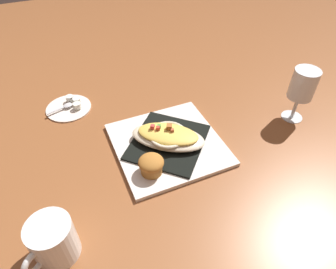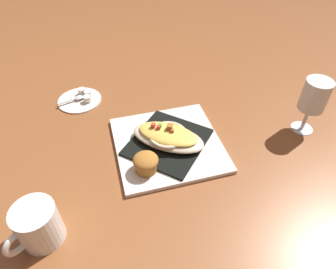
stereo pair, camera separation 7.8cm
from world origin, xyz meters
The scene contains 12 objects.
ground_plane centered at (0.00, 0.00, 0.00)m, with size 2.60×2.60×0.00m, color brown.
square_plate centered at (0.00, 0.00, 0.01)m, with size 0.28×0.28×0.01m, color white.
folded_napkin centered at (0.00, 0.00, 0.01)m, with size 0.18×0.20×0.01m, color black.
gratin_dish centered at (0.00, 0.00, 0.04)m, with size 0.20×0.22×0.05m.
muffin centered at (0.08, -0.07, 0.04)m, with size 0.06×0.06×0.05m.
coffee_mug centered at (0.19, -0.31, 0.04)m, with size 0.10×0.10×0.09m.
stemmed_glass centered at (0.03, 0.39, 0.11)m, with size 0.07×0.07×0.16m.
creamer_saucer centered at (-0.27, -0.22, 0.00)m, with size 0.14×0.14×0.01m, color white.
spoon centered at (-0.26, -0.23, 0.01)m, with size 0.04×0.08×0.01m.
creamer_cup_0 centered at (-0.25, -0.20, 0.02)m, with size 0.02×0.02×0.02m, color white.
creamer_cup_1 centered at (-0.28, -0.19, 0.02)m, with size 0.02×0.02×0.02m, color white.
creamer_cup_2 centered at (-0.29, -0.21, 0.02)m, with size 0.02×0.02×0.02m, color silver.
Camera 1 is at (0.53, -0.22, 0.58)m, focal length 32.03 mm.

